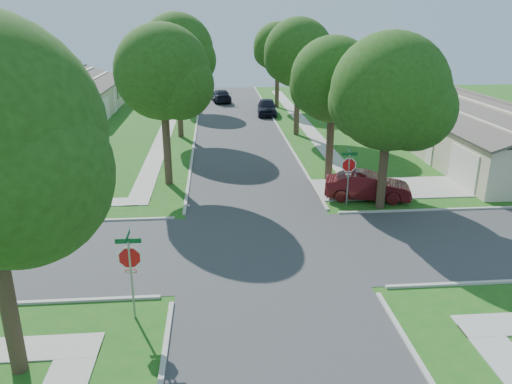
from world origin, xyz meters
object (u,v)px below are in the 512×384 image
at_px(stop_sign_sw, 130,261).
at_px(car_driveway, 367,186).
at_px(tree_w_mid, 178,54).
at_px(tree_w_far, 186,55).
at_px(house_ne_far, 397,99).
at_px(tree_e_far, 278,49).
at_px(tree_e_near, 334,84).
at_px(car_curb_west, 221,96).
at_px(tree_w_near, 164,77).
at_px(house_nw_near, 4,138).
at_px(tree_e_mid, 299,56).
at_px(stop_sign_ne, 349,167).
at_px(house_ne_near, 495,143).
at_px(tree_ne_corner, 391,97).
at_px(car_curb_east, 267,107).
at_px(house_nw_far, 72,98).

distance_m(stop_sign_sw, car_driveway, 14.84).
bearing_deg(tree_w_mid, tree_w_far, 90.05).
height_order(stop_sign_sw, house_ne_far, house_ne_far).
xyz_separation_m(stop_sign_sw, tree_e_far, (9.45, 38.71, 3.95)).
xyz_separation_m(tree_e_near, car_curb_west, (-5.95, 29.01, -4.95)).
bearing_deg(tree_w_near, house_nw_near, 152.17).
bearing_deg(tree_e_mid, house_nw_near, -163.85).
xyz_separation_m(tree_w_mid, house_ne_far, (20.63, 7.99, -4.97)).
height_order(stop_sign_ne, tree_w_far, tree_w_far).
distance_m(tree_w_mid, car_curb_west, 18.30).
xyz_separation_m(tree_e_near, house_ne_far, (11.24, 19.99, -4.13)).
bearing_deg(tree_e_near, tree_e_far, 90.00).
bearing_deg(tree_e_far, tree_w_mid, -125.85).
xyz_separation_m(stop_sign_ne, house_ne_near, (11.29, 6.30, -0.51)).
bearing_deg(house_ne_far, tree_ne_corner, -111.23).
bearing_deg(stop_sign_ne, tree_e_mid, 89.80).
bearing_deg(tree_w_mid, house_nw_near, -152.10).
height_order(tree_w_near, house_nw_near, tree_w_near).
bearing_deg(stop_sign_ne, tree_e_far, 89.90).
height_order(tree_e_near, house_ne_near, tree_e_near).
bearing_deg(tree_w_far, car_driveway, -69.51).
distance_m(stop_sign_sw, car_curb_west, 42.88).
bearing_deg(car_curb_east, car_curb_west, 122.17).
bearing_deg(tree_e_near, house_ne_near, 10.04).
bearing_deg(car_driveway, house_nw_near, 80.48).
bearing_deg(car_driveway, tree_e_near, 33.44).
height_order(stop_sign_ne, house_nw_near, house_nw_near).
xyz_separation_m(stop_sign_sw, car_curb_west, (3.50, 42.72, -1.34)).
bearing_deg(tree_e_near, tree_e_mid, 89.97).
bearing_deg(tree_ne_corner, tree_e_mid, 95.45).
bearing_deg(house_ne_near, house_ne_far, 90.00).
xyz_separation_m(tree_w_mid, car_curb_west, (3.44, 17.01, -5.79)).
relative_size(stop_sign_sw, tree_w_mid, 0.31).
relative_size(tree_e_mid, house_nw_far, 0.68).
distance_m(stop_sign_sw, tree_e_far, 40.04).
relative_size(tree_e_mid, house_nw_near, 0.68).
bearing_deg(tree_w_mid, stop_sign_sw, -90.13).
distance_m(stop_sign_sw, house_nw_near, 22.71).
xyz_separation_m(tree_w_near, house_nw_far, (-11.35, 22.99, -4.60)).
xyz_separation_m(stop_sign_ne, tree_w_mid, (-9.34, 16.31, 4.46)).
bearing_deg(tree_w_near, tree_e_near, -0.00).
bearing_deg(house_ne_near, car_driveway, -151.19).
height_order(car_curb_east, car_curb_west, car_curb_east).
xyz_separation_m(tree_e_near, house_nw_near, (-20.74, 5.99, -4.13)).
bearing_deg(tree_w_far, tree_w_near, -89.99).
bearing_deg(car_driveway, car_curb_east, 20.41).
distance_m(stop_sign_sw, tree_w_mid, 26.09).
bearing_deg(tree_w_near, tree_e_mid, 51.92).
height_order(house_ne_near, house_nw_near, same).
bearing_deg(stop_sign_sw, car_curb_west, 85.32).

